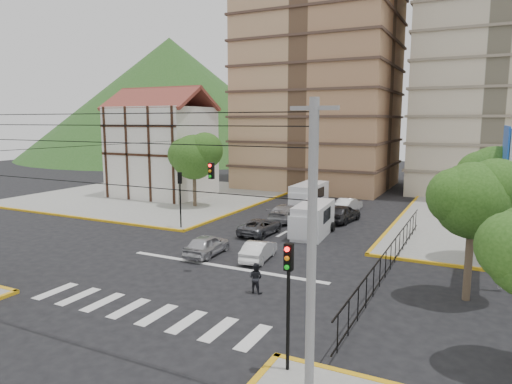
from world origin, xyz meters
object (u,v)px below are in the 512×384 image
Objects in this scene: car_white_front_right at (259,250)px; car_silver_front_left at (207,245)px; traffic_light_se at (288,286)px; traffic_light_nw at (180,190)px; pedestrian_crosswalk at (256,278)px; van_right_lane at (312,220)px; van_left_lane at (308,197)px.

car_silver_front_left is at bearing 2.26° from car_white_front_right.
traffic_light_se and traffic_light_nw have the same top height.
car_white_front_right is at bearing -62.52° from pedestrian_crosswalk.
van_right_lane is (10.00, 2.67, -1.94)m from traffic_light_nw.
traffic_light_nw is 2.86× the size of pedestrian_crosswalk.
van_left_lane is 17.08m from car_silver_front_left.
pedestrian_crosswalk is (11.33, -9.46, -2.34)m from traffic_light_nw.
car_white_front_right is at bearing -81.03° from van_left_lane.
van_left_lane is 1.51× the size of car_white_front_right.
van_left_lane is 1.43× the size of car_silver_front_left.
van_right_lane is at bearing -104.60° from car_white_front_right.
traffic_light_nw reaches higher than car_white_front_right.
van_right_lane is at bearing -80.71° from pedestrian_crosswalk.
traffic_light_nw is at bearing -33.70° from car_white_front_right.
traffic_light_nw is 0.78× the size of van_left_lane.
van_left_lane is (-3.70, 9.31, 0.06)m from van_right_lane.
car_white_front_right is (-0.92, -7.18, -0.56)m from van_right_lane.
car_silver_front_left is at bearing -41.86° from traffic_light_nw.
traffic_light_nw is 8.00m from car_silver_front_left.
van_left_lane is at bearing 106.74° from van_right_lane.
pedestrian_crosswalk is (5.04, -21.44, -0.46)m from van_left_lane.
traffic_light_se is 0.78× the size of van_left_lane.
traffic_light_se is 29.17m from van_left_lane.
pedestrian_crosswalk is at bearing -39.85° from traffic_light_nw.
car_white_front_right is (-6.52, 11.09, -2.50)m from traffic_light_se.
car_silver_front_left is at bearing -34.72° from pedestrian_crosswalk.
car_white_front_right is at bearing -172.84° from car_silver_front_left.
van_left_lane is at bearing -94.51° from car_silver_front_left.
traffic_light_se is 0.80× the size of van_right_lane.
traffic_light_se reaches higher than car_silver_front_left.
van_left_lane is at bearing 62.28° from traffic_light_nw.
traffic_light_nw is 1.12× the size of car_silver_front_left.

